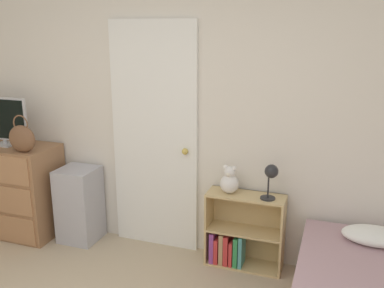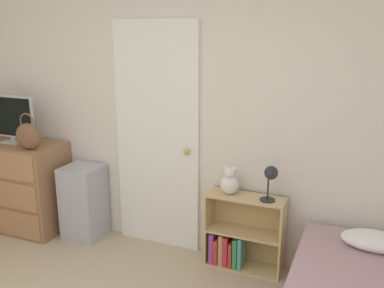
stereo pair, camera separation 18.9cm
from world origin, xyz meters
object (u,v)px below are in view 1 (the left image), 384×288
tv (2,120)px  desk_lamp (271,175)px  dresser (13,189)px  teddy_bear (230,181)px  bookshelf (239,237)px  storage_bin (80,204)px  handbag (22,138)px

tv → desk_lamp: 2.55m
dresser → desk_lamp: size_ratio=3.03×
tv → teddy_bear: tv is taller
tv → bookshelf: tv is taller
dresser → storage_bin: bearing=5.7°
tv → desk_lamp: size_ratio=1.86×
tv → desk_lamp: bearing=2.0°
teddy_bear → desk_lamp: 0.36m
bookshelf → teddy_bear: (-0.09, -0.00, 0.50)m
handbag → desk_lamp: bearing=5.8°
tv → bookshelf: 2.45m
handbag → bookshelf: size_ratio=0.53×
dresser → tv: bearing=-171.9°
handbag → bookshelf: (1.95, 0.27, -0.77)m
dresser → handbag: size_ratio=2.63×
dresser → desk_lamp: (2.50, 0.08, 0.42)m
bookshelf → tv: bearing=-176.7°
tv → teddy_bear: (2.19, 0.13, -0.38)m
desk_lamp → handbag: bearing=-174.2°
bookshelf → desk_lamp: 0.66m
desk_lamp → dresser: bearing=-178.1°
bookshelf → desk_lamp: desk_lamp is taller
dresser → storage_bin: (0.71, 0.07, -0.09)m
handbag → desk_lamp: 2.22m
dresser → handbag: (0.30, -0.14, 0.58)m
dresser → tv: 0.69m
dresser → teddy_bear: size_ratio=3.77×
tv → teddy_bear: 2.22m
dresser → storage_bin: size_ratio=1.26×
bookshelf → storage_bin: bearing=-177.9°
tv → bookshelf: (2.28, 0.13, -0.88)m
handbag → desk_lamp: size_ratio=1.15×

